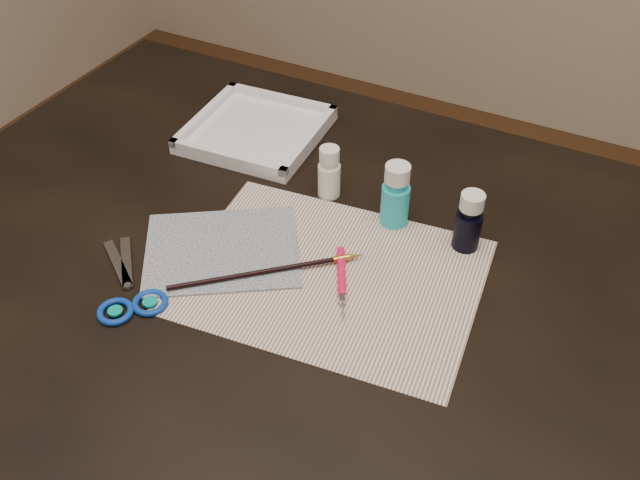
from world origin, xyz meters
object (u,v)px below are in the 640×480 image
at_px(paint_bottle_white, 329,172).
at_px(palette_tray, 256,129).
at_px(paper, 331,276).
at_px(canvas, 222,250).
at_px(paint_bottle_cyan, 396,195).
at_px(paint_bottle_navy, 469,221).
at_px(scissors, 121,279).

xyz_separation_m(paint_bottle_white, palette_tray, (-0.18, 0.09, -0.03)).
distance_m(paper, paint_bottle_white, 0.19).
xyz_separation_m(canvas, paint_bottle_cyan, (0.19, 0.17, 0.05)).
height_order(paint_bottle_navy, palette_tray, paint_bottle_navy).
bearing_deg(paper, paint_bottle_white, 117.49).
xyz_separation_m(paint_bottle_white, scissors, (-0.16, -0.30, -0.04)).
height_order(paper, canvas, canvas).
bearing_deg(scissors, paper, -115.37).
bearing_deg(paper, paint_bottle_navy, 45.08).
distance_m(paint_bottle_white, palette_tray, 0.21).
bearing_deg(scissors, paint_bottle_navy, -108.90).
distance_m(canvas, scissors, 0.14).
bearing_deg(paint_bottle_cyan, paper, -101.94).
xyz_separation_m(paper, paint_bottle_white, (-0.08, 0.16, 0.04)).
bearing_deg(paint_bottle_white, scissors, -118.29).
bearing_deg(scissors, paint_bottle_cyan, -99.07).
distance_m(paper, paint_bottle_cyan, 0.16).
bearing_deg(canvas, palette_tray, 111.79).
bearing_deg(paint_bottle_white, paint_bottle_navy, -4.93).
bearing_deg(palette_tray, paint_bottle_cyan, -19.42).
distance_m(paper, paint_bottle_navy, 0.21).
bearing_deg(paper, paint_bottle_cyan, 78.06).
xyz_separation_m(paper, paint_bottle_cyan, (0.03, 0.15, 0.05)).
bearing_deg(palette_tray, canvas, -68.21).
height_order(paint_bottle_navy, scissors, paint_bottle_navy).
relative_size(paper, canvas, 1.85).
distance_m(paint_bottle_white, paint_bottle_navy, 0.23).
bearing_deg(paper, scissors, -150.51).
bearing_deg(paint_bottle_navy, paint_bottle_white, 175.07).
distance_m(canvas, paint_bottle_white, 0.21).
bearing_deg(canvas, paint_bottle_navy, 29.19).
relative_size(paint_bottle_white, palette_tray, 0.40).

